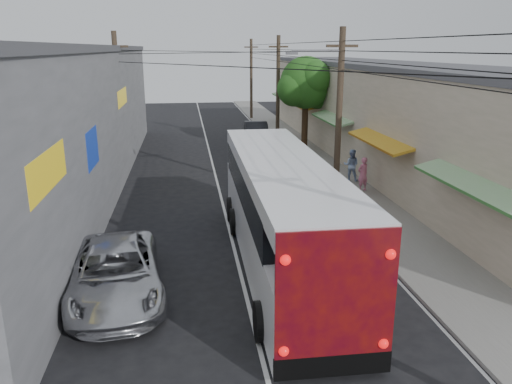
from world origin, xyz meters
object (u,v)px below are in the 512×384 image
(jeepney, at_px, (115,273))
(parked_car_mid, at_px, (272,149))
(parked_car_far, at_px, (256,133))
(pedestrian_far, at_px, (351,165))
(coach_bus, at_px, (281,211))
(parked_suv, at_px, (303,170))
(pedestrian_near, at_px, (363,174))

(jeepney, distance_m, parked_car_mid, 19.87)
(parked_car_far, relative_size, pedestrian_far, 2.82)
(parked_car_mid, bearing_deg, coach_bus, -98.95)
(coach_bus, bearing_deg, parked_car_mid, 81.78)
(parked_car_far, bearing_deg, pedestrian_far, -71.70)
(parked_suv, relative_size, parked_car_far, 1.05)
(coach_bus, height_order, parked_car_far, coach_bus)
(parked_suv, xyz_separation_m, pedestrian_near, (2.58, -2.22, 0.24))
(parked_suv, relative_size, parked_car_mid, 1.29)
(parked_suv, distance_m, pedestrian_far, 2.67)
(jeepney, height_order, pedestrian_near, pedestrian_near)
(parked_car_mid, bearing_deg, pedestrian_far, -64.13)
(parked_car_mid, xyz_separation_m, pedestrian_near, (3.16, -8.65, 0.31))
(pedestrian_near, bearing_deg, parked_suv, -63.41)
(coach_bus, relative_size, parked_car_mid, 3.22)
(pedestrian_far, bearing_deg, pedestrian_near, 111.27)
(coach_bus, distance_m, parked_car_mid, 16.86)
(parked_car_mid, relative_size, pedestrian_near, 2.29)
(pedestrian_near, height_order, pedestrian_far, pedestrian_far)
(parked_suv, distance_m, pedestrian_near, 3.41)
(jeepney, relative_size, pedestrian_far, 3.25)
(pedestrian_far, bearing_deg, parked_car_mid, -40.61)
(coach_bus, bearing_deg, pedestrian_far, 60.43)
(jeepney, bearing_deg, coach_bus, 10.46)
(coach_bus, bearing_deg, pedestrian_near, 54.85)
(parked_car_mid, bearing_deg, pedestrian_near, -70.09)
(jeepney, xyz_separation_m, parked_suv, (8.40, 11.83, -0.04))
(parked_car_mid, distance_m, pedestrian_far, 7.38)
(parked_car_far, xyz_separation_m, pedestrian_far, (3.45, -12.53, 0.18))
(parked_car_mid, height_order, pedestrian_far, pedestrian_far)
(pedestrian_near, bearing_deg, parked_car_mid, -92.61)
(parked_car_far, distance_m, pedestrian_far, 13.00)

